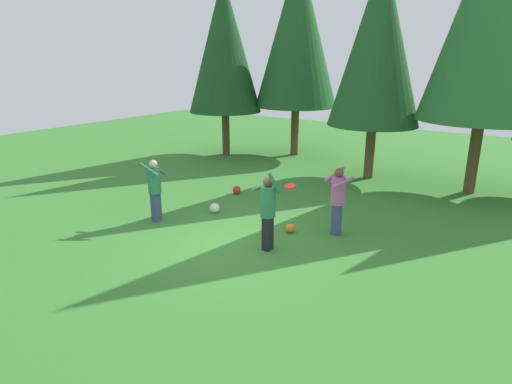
{
  "coord_description": "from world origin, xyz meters",
  "views": [
    {
      "loc": [
        5.66,
        -7.5,
        4.2
      ],
      "look_at": [
        -0.06,
        0.96,
        1.05
      ],
      "focal_mm": 30.69,
      "sensor_mm": 36.0,
      "label": 1
    }
  ],
  "objects_px": {
    "ball_orange": "(290,228)",
    "tree_center": "(378,42)",
    "person_thrower": "(268,207)",
    "frisbee": "(290,186)",
    "person_bystander": "(155,185)",
    "ball_red": "(237,190)",
    "tree_far_left": "(224,46)",
    "tree_right": "(497,2)",
    "tree_left": "(297,31)",
    "person_catcher": "(338,196)",
    "ball_white": "(215,208)"
  },
  "relations": [
    {
      "from": "ball_orange",
      "to": "frisbee",
      "type": "bearing_deg",
      "value": -62.59
    },
    {
      "from": "ball_white",
      "to": "person_catcher",
      "type": "bearing_deg",
      "value": 7.3
    },
    {
      "from": "person_catcher",
      "to": "frisbee",
      "type": "height_order",
      "value": "person_catcher"
    },
    {
      "from": "ball_white",
      "to": "tree_center",
      "type": "relative_size",
      "value": 0.04
    },
    {
      "from": "tree_right",
      "to": "tree_center",
      "type": "height_order",
      "value": "tree_right"
    },
    {
      "from": "frisbee",
      "to": "tree_right",
      "type": "height_order",
      "value": "tree_right"
    },
    {
      "from": "frisbee",
      "to": "ball_red",
      "type": "xyz_separation_m",
      "value": [
        -3.32,
        2.39,
        -1.25
      ]
    },
    {
      "from": "ball_white",
      "to": "tree_center",
      "type": "xyz_separation_m",
      "value": [
        2.24,
        6.06,
        4.55
      ]
    },
    {
      "from": "frisbee",
      "to": "person_bystander",
      "type": "bearing_deg",
      "value": -168.39
    },
    {
      "from": "tree_right",
      "to": "tree_center",
      "type": "xyz_separation_m",
      "value": [
        -3.37,
        -0.06,
        -1.03
      ]
    },
    {
      "from": "person_thrower",
      "to": "tree_far_left",
      "type": "distance_m",
      "value": 11.05
    },
    {
      "from": "ball_white",
      "to": "frisbee",
      "type": "bearing_deg",
      "value": -12.52
    },
    {
      "from": "person_catcher",
      "to": "tree_far_left",
      "type": "relative_size",
      "value": 0.23
    },
    {
      "from": "person_catcher",
      "to": "ball_red",
      "type": "relative_size",
      "value": 6.47
    },
    {
      "from": "ball_white",
      "to": "person_bystander",
      "type": "bearing_deg",
      "value": -123.02
    },
    {
      "from": "ball_red",
      "to": "ball_white",
      "type": "xyz_separation_m",
      "value": [
        0.55,
        -1.78,
        0.01
      ]
    },
    {
      "from": "person_bystander",
      "to": "tree_right",
      "type": "distance_m",
      "value": 10.97
    },
    {
      "from": "person_bystander",
      "to": "ball_red",
      "type": "height_order",
      "value": "person_bystander"
    },
    {
      "from": "tree_center",
      "to": "ball_red",
      "type": "bearing_deg",
      "value": -123.06
    },
    {
      "from": "frisbee",
      "to": "ball_orange",
      "type": "bearing_deg",
      "value": 117.41
    },
    {
      "from": "person_bystander",
      "to": "tree_center",
      "type": "relative_size",
      "value": 0.22
    },
    {
      "from": "tree_right",
      "to": "tree_center",
      "type": "bearing_deg",
      "value": -179.02
    },
    {
      "from": "person_bystander",
      "to": "tree_left",
      "type": "distance_m",
      "value": 10.34
    },
    {
      "from": "tree_right",
      "to": "tree_left",
      "type": "xyz_separation_m",
      "value": [
        -7.53,
        1.89,
        -0.47
      ]
    },
    {
      "from": "frisbee",
      "to": "tree_center",
      "type": "distance_m",
      "value": 7.47
    },
    {
      "from": "ball_white",
      "to": "tree_center",
      "type": "distance_m",
      "value": 7.9
    },
    {
      "from": "ball_red",
      "to": "ball_orange",
      "type": "distance_m",
      "value": 3.57
    },
    {
      "from": "person_thrower",
      "to": "person_catcher",
      "type": "distance_m",
      "value": 1.93
    },
    {
      "from": "person_thrower",
      "to": "frisbee",
      "type": "relative_size",
      "value": 6.7
    },
    {
      "from": "person_bystander",
      "to": "ball_white",
      "type": "bearing_deg",
      "value": 45.37
    },
    {
      "from": "ball_orange",
      "to": "tree_left",
      "type": "distance_m",
      "value": 10.55
    },
    {
      "from": "tree_center",
      "to": "person_catcher",
      "type": "bearing_deg",
      "value": -77.42
    },
    {
      "from": "frisbee",
      "to": "tree_left",
      "type": "xyz_separation_m",
      "value": [
        -4.7,
        8.62,
        3.86
      ]
    },
    {
      "from": "tree_right",
      "to": "tree_far_left",
      "type": "distance_m",
      "value": 10.2
    },
    {
      "from": "frisbee",
      "to": "ball_red",
      "type": "bearing_deg",
      "value": 144.2
    },
    {
      "from": "ball_white",
      "to": "tree_left",
      "type": "distance_m",
      "value": 9.69
    },
    {
      "from": "ball_orange",
      "to": "tree_center",
      "type": "distance_m",
      "value": 7.67
    },
    {
      "from": "person_thrower",
      "to": "ball_orange",
      "type": "bearing_deg",
      "value": 20.67
    },
    {
      "from": "frisbee",
      "to": "tree_far_left",
      "type": "bearing_deg",
      "value": 136.24
    },
    {
      "from": "tree_right",
      "to": "tree_far_left",
      "type": "relative_size",
      "value": 1.22
    },
    {
      "from": "person_thrower",
      "to": "tree_left",
      "type": "xyz_separation_m",
      "value": [
        -4.5,
        9.26,
        4.22
      ]
    },
    {
      "from": "ball_red",
      "to": "ball_orange",
      "type": "bearing_deg",
      "value": -31.49
    },
    {
      "from": "person_bystander",
      "to": "person_thrower",
      "type": "bearing_deg",
      "value": -9.82
    },
    {
      "from": "ball_white",
      "to": "tree_far_left",
      "type": "relative_size",
      "value": 0.04
    },
    {
      "from": "person_bystander",
      "to": "ball_red",
      "type": "bearing_deg",
      "value": 72.29
    },
    {
      "from": "person_bystander",
      "to": "tree_far_left",
      "type": "relative_size",
      "value": 0.22
    },
    {
      "from": "person_thrower",
      "to": "person_bystander",
      "type": "relative_size",
      "value": 1.14
    },
    {
      "from": "person_catcher",
      "to": "person_bystander",
      "type": "bearing_deg",
      "value": -33.2
    },
    {
      "from": "person_bystander",
      "to": "ball_orange",
      "type": "relative_size",
      "value": 7.23
    },
    {
      "from": "tree_far_left",
      "to": "person_bystander",
      "type": "bearing_deg",
      "value": -64.76
    }
  ]
}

